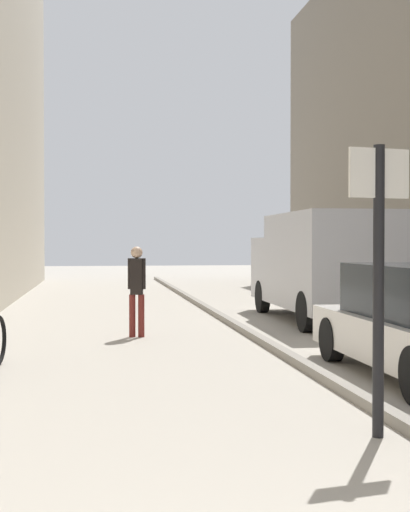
# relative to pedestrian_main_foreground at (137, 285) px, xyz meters

# --- Properties ---
(ground_plane) EXTENTS (80.00, 80.00, 0.00)m
(ground_plane) POSITION_rel_pedestrian_main_foreground_xyz_m (0.49, 0.53, -0.96)
(ground_plane) COLOR #A8A093
(kerb_strip) EXTENTS (0.16, 40.00, 0.12)m
(kerb_strip) POSITION_rel_pedestrian_main_foreground_xyz_m (2.07, 0.53, -0.90)
(kerb_strip) COLOR gray
(kerb_strip) RESTS_ON ground_plane
(pedestrian_main_foreground) EXTENTS (0.33, 0.22, 1.67)m
(pedestrian_main_foreground) POSITION_rel_pedestrian_main_foreground_xyz_m (0.00, 0.00, 0.00)
(pedestrian_main_foreground) COLOR maroon
(pedestrian_main_foreground) RESTS_ON ground_plane
(delivery_van) EXTENTS (2.00, 5.51, 2.37)m
(delivery_van) POSITION_rel_pedestrian_main_foreground_xyz_m (4.18, 2.09, 0.31)
(delivery_van) COLOR #B7B7BC
(delivery_van) RESTS_ON ground_plane
(street_sign_post) EXTENTS (0.60, 0.14, 2.60)m
(street_sign_post) POSITION_rel_pedestrian_main_foreground_xyz_m (1.74, -7.02, 0.58)
(street_sign_post) COLOR black
(street_sign_post) RESTS_ON ground_plane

